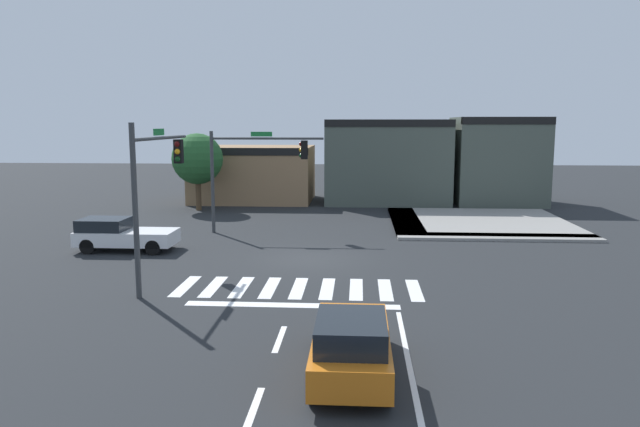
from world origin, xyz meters
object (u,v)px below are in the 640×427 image
object	(u,v)px
traffic_signal_northwest	(255,161)
traffic_signal_southwest	(157,173)
car_orange	(351,344)
car_white	(122,234)
roadside_tree	(197,159)

from	to	relation	value
traffic_signal_northwest	traffic_signal_southwest	distance (m)	9.99
car_orange	car_white	xyz separation A→B (m)	(-10.52, 12.99, -0.02)
traffic_signal_northwest	car_orange	size ratio (longest dim) A/B	1.31
car_orange	roadside_tree	size ratio (longest dim) A/B	0.88
traffic_signal_northwest	car_orange	bearing A→B (deg)	-73.54
car_orange	car_white	distance (m)	16.72
car_orange	roadside_tree	world-z (taller)	roadside_tree
traffic_signal_southwest	car_white	bearing A→B (deg)	34.37
traffic_signal_northwest	car_white	world-z (taller)	traffic_signal_northwest
traffic_signal_southwest	car_orange	world-z (taller)	traffic_signal_southwest
traffic_signal_southwest	car_white	size ratio (longest dim) A/B	1.35
traffic_signal_southwest	roadside_tree	world-z (taller)	traffic_signal_southwest
traffic_signal_southwest	car_white	world-z (taller)	traffic_signal_southwest
traffic_signal_northwest	traffic_signal_southwest	world-z (taller)	traffic_signal_southwest
car_white	roadside_tree	size ratio (longest dim) A/B	0.86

